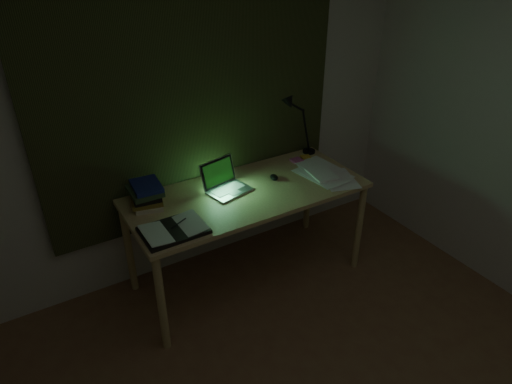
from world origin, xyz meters
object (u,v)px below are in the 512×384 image
open_textbook (174,230)px  book_stack (147,194)px  laptop (229,179)px  desk_lamp (311,121)px  loose_papers (314,175)px  desk (248,236)px

open_textbook → book_stack: book_stack is taller
laptop → desk_lamp: size_ratio=0.59×
desk_lamp → loose_papers: bearing=-113.8°
laptop → loose_papers: laptop is taller
book_stack → desk_lamp: desk_lamp is taller
book_stack → loose_papers: bearing=-12.2°
open_textbook → desk_lamp: 1.49m
open_textbook → loose_papers: (1.16, 0.13, -0.01)m
laptop → desk_lamp: 0.91m
desk → loose_papers: 0.67m
open_textbook → loose_papers: size_ratio=0.97×
laptop → book_stack: size_ratio=1.37×
desk → laptop: (-0.11, 0.06, 0.49)m
desk → book_stack: (-0.66, 0.19, 0.46)m
book_stack → desk: bearing=-16.1°
open_textbook → loose_papers: 1.17m
open_textbook → desk_lamp: (1.39, 0.49, 0.26)m
laptop → book_stack: (-0.55, 0.13, -0.02)m
open_textbook → book_stack: size_ratio=1.64×
laptop → desk: bearing=-40.7°
open_textbook → laptop: bearing=25.6°
laptop → book_stack: 0.56m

